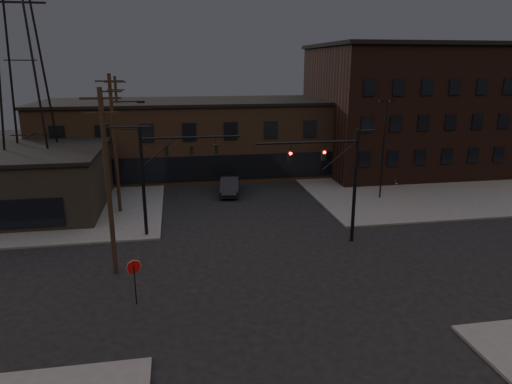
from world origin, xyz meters
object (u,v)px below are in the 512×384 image
at_px(traffic_signal_near, 340,174).
at_px(stop_sign, 134,272).
at_px(parked_car_lot_b, 379,177).
at_px(parked_car_lot_a, 394,174).
at_px(car_crossing, 230,186).
at_px(traffic_signal_far, 161,169).

relative_size(traffic_signal_near, stop_sign, 3.23).
relative_size(stop_sign, parked_car_lot_b, 0.59).
bearing_deg(parked_car_lot_a, traffic_signal_near, 158.84).
height_order(stop_sign, parked_car_lot_a, stop_sign).
height_order(traffic_signal_near, car_crossing, traffic_signal_near).
relative_size(stop_sign, car_crossing, 0.49).
height_order(stop_sign, car_crossing, stop_sign).
distance_m(stop_sign, parked_car_lot_a, 33.15).
height_order(traffic_signal_far, parked_car_lot_a, traffic_signal_far).
height_order(traffic_signal_near, parked_car_lot_b, traffic_signal_near).
bearing_deg(stop_sign, parked_car_lot_b, 42.50).
distance_m(traffic_signal_near, stop_sign, 15.17).
bearing_deg(traffic_signal_far, stop_sign, -97.32).
xyz_separation_m(traffic_signal_far, parked_car_lot_a, (23.82, 11.64, -4.06)).
bearing_deg(car_crossing, traffic_signal_far, -112.75).
distance_m(stop_sign, parked_car_lot_b, 31.59).
xyz_separation_m(traffic_signal_far, parked_car_lot_b, (21.99, 11.34, -4.25)).
xyz_separation_m(traffic_signal_near, stop_sign, (-13.36, -6.49, -3.09)).
distance_m(stop_sign, car_crossing, 21.44).
bearing_deg(parked_car_lot_b, traffic_signal_far, 138.03).
height_order(stop_sign, parked_car_lot_b, stop_sign).
bearing_deg(traffic_signal_near, car_crossing, 113.78).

